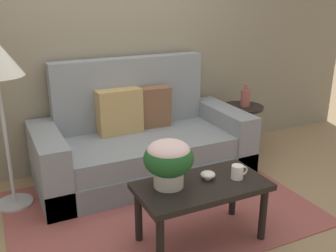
# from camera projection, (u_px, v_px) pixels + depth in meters

# --- Properties ---
(ground_plane) EXTENTS (14.00, 14.00, 0.00)m
(ground_plane) POSITION_uv_depth(u_px,v_px,m) (164.00, 212.00, 3.33)
(ground_plane) COLOR #997A56
(wall_back) EXTENTS (6.40, 0.12, 2.76)m
(wall_back) POSITION_uv_depth(u_px,v_px,m) (110.00, 34.00, 3.95)
(wall_back) COLOR gray
(wall_back) RESTS_ON ground
(area_rug) EXTENTS (2.50, 1.77, 0.01)m
(area_rug) POSITION_uv_depth(u_px,v_px,m) (160.00, 207.00, 3.39)
(area_rug) COLOR #994C47
(area_rug) RESTS_ON ground
(couch) EXTENTS (2.10, 0.95, 1.16)m
(couch) POSITION_uv_depth(u_px,v_px,m) (141.00, 144.00, 3.92)
(couch) COLOR slate
(couch) RESTS_ON ground
(coffee_table) EXTENTS (0.96, 0.50, 0.48)m
(coffee_table) POSITION_uv_depth(u_px,v_px,m) (202.00, 192.00, 2.83)
(coffee_table) COLOR black
(coffee_table) RESTS_ON ground
(side_table) EXTENTS (0.47, 0.47, 0.56)m
(side_table) POSITION_uv_depth(u_px,v_px,m) (242.00, 120.00, 4.47)
(side_table) COLOR black
(side_table) RESTS_ON ground
(potted_plant) EXTENTS (0.35, 0.35, 0.34)m
(potted_plant) POSITION_uv_depth(u_px,v_px,m) (169.00, 159.00, 2.70)
(potted_plant) COLOR #B7B2A8
(potted_plant) RESTS_ON coffee_table
(coffee_mug) EXTENTS (0.14, 0.09, 0.10)m
(coffee_mug) POSITION_uv_depth(u_px,v_px,m) (238.00, 172.00, 2.87)
(coffee_mug) COLOR white
(coffee_mug) RESTS_ON coffee_table
(snack_bowl) EXTENTS (0.11, 0.11, 0.06)m
(snack_bowl) POSITION_uv_depth(u_px,v_px,m) (208.00, 175.00, 2.86)
(snack_bowl) COLOR silver
(snack_bowl) RESTS_ON coffee_table
(table_vase) EXTENTS (0.11, 0.11, 0.26)m
(table_vase) POSITION_uv_depth(u_px,v_px,m) (245.00, 97.00, 4.38)
(table_vase) COLOR #934C42
(table_vase) RESTS_ON side_table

